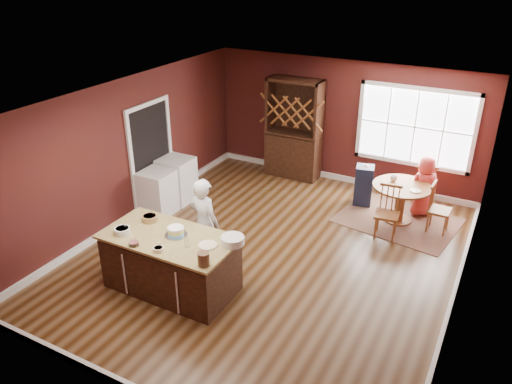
% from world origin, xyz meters
% --- Properties ---
extents(room_shell, '(7.00, 7.00, 7.00)m').
position_xyz_m(room_shell, '(0.00, 0.00, 1.35)').
color(room_shell, brown).
rests_on(room_shell, ground).
extents(window, '(2.36, 0.10, 1.66)m').
position_xyz_m(window, '(1.50, 3.47, 1.50)').
color(window, white).
rests_on(window, room_shell).
extents(doorway, '(0.08, 1.26, 2.13)m').
position_xyz_m(doorway, '(-2.97, 0.60, 1.02)').
color(doorway, white).
rests_on(doorway, room_shell).
extents(kitchen_island, '(2.01, 1.05, 0.92)m').
position_xyz_m(kitchen_island, '(-0.91, -1.59, 0.44)').
color(kitchen_island, black).
rests_on(kitchen_island, ground).
extents(dining_table, '(1.10, 1.10, 0.75)m').
position_xyz_m(dining_table, '(1.64, 2.20, 0.53)').
color(dining_table, '#944F24').
rests_on(dining_table, ground).
extents(baker, '(0.62, 0.45, 1.55)m').
position_xyz_m(baker, '(-0.81, -0.80, 0.78)').
color(baker, silver).
rests_on(baker, ground).
extents(layer_cake, '(0.34, 0.34, 0.14)m').
position_xyz_m(layer_cake, '(-0.83, -1.51, 0.99)').
color(layer_cake, white).
rests_on(layer_cake, kitchen_island).
extents(bowl_blue, '(0.24, 0.24, 0.09)m').
position_xyz_m(bowl_blue, '(-1.57, -1.84, 0.97)').
color(bowl_blue, white).
rests_on(bowl_blue, kitchen_island).
extents(bowl_yellow, '(0.24, 0.24, 0.09)m').
position_xyz_m(bowl_yellow, '(-1.46, -1.34, 0.97)').
color(bowl_yellow, olive).
rests_on(bowl_yellow, kitchen_island).
extents(bowl_pink, '(0.15, 0.15, 0.06)m').
position_xyz_m(bowl_pink, '(-1.20, -2.02, 0.95)').
color(bowl_pink, silver).
rests_on(bowl_pink, kitchen_island).
extents(bowl_olive, '(0.15, 0.15, 0.06)m').
position_xyz_m(bowl_olive, '(-0.79, -1.97, 0.95)').
color(bowl_olive, beige).
rests_on(bowl_olive, kitchen_island).
extents(drinking_glass, '(0.07, 0.07, 0.14)m').
position_xyz_m(drinking_glass, '(-0.51, -1.69, 0.99)').
color(drinking_glass, white).
rests_on(drinking_glass, kitchen_island).
extents(dinner_plate, '(0.27, 0.27, 0.02)m').
position_xyz_m(dinner_plate, '(-0.26, -1.53, 0.93)').
color(dinner_plate, '#FEEEB9').
rests_on(dinner_plate, kitchen_island).
extents(white_tub, '(0.34, 0.34, 0.12)m').
position_xyz_m(white_tub, '(0.03, -1.32, 0.98)').
color(white_tub, white).
rests_on(white_tub, kitchen_island).
extents(stoneware_crock, '(0.16, 0.16, 0.20)m').
position_xyz_m(stoneware_crock, '(-0.04, -1.97, 1.02)').
color(stoneware_crock, brown).
rests_on(stoneware_crock, kitchen_island).
extents(toy_figurine, '(0.05, 0.05, 0.09)m').
position_xyz_m(toy_figurine, '(-0.19, -1.81, 0.96)').
color(toy_figurine, yellow).
rests_on(toy_figurine, kitchen_island).
extents(rug, '(2.36, 1.96, 0.01)m').
position_xyz_m(rug, '(1.64, 2.20, 0.01)').
color(rug, brown).
rests_on(rug, ground).
extents(chair_east, '(0.40, 0.41, 0.95)m').
position_xyz_m(chair_east, '(2.37, 2.13, 0.48)').
color(chair_east, brown).
rests_on(chair_east, ground).
extents(chair_south, '(0.46, 0.45, 1.00)m').
position_xyz_m(chair_south, '(1.58, 1.47, 0.50)').
color(chair_south, brown).
rests_on(chair_south, ground).
extents(chair_north, '(0.51, 0.50, 1.00)m').
position_xyz_m(chair_north, '(1.92, 2.94, 0.50)').
color(chair_north, brown).
rests_on(chair_north, ground).
extents(seated_woman, '(0.71, 0.66, 1.21)m').
position_xyz_m(seated_woman, '(1.96, 2.68, 0.61)').
color(seated_woman, '#C83735').
rests_on(seated_woman, ground).
extents(high_chair, '(0.42, 0.42, 0.87)m').
position_xyz_m(high_chair, '(0.81, 2.56, 0.43)').
color(high_chair, '#1E2340').
rests_on(high_chair, ground).
extents(toddler, '(0.18, 0.14, 0.26)m').
position_xyz_m(toddler, '(0.89, 2.55, 0.81)').
color(toddler, '#8CA5BF').
rests_on(toddler, high_chair).
extents(table_plate, '(0.20, 0.20, 0.02)m').
position_xyz_m(table_plate, '(1.92, 2.06, 0.76)').
color(table_plate, beige).
rests_on(table_plate, dining_table).
extents(table_cup, '(0.14, 0.14, 0.10)m').
position_xyz_m(table_cup, '(1.44, 2.32, 0.80)').
color(table_cup, silver).
rests_on(table_cup, dining_table).
extents(hutch, '(1.22, 0.51, 2.25)m').
position_xyz_m(hutch, '(-1.06, 3.22, 1.12)').
color(hutch, black).
rests_on(hutch, ground).
extents(washer, '(0.61, 0.59, 0.88)m').
position_xyz_m(washer, '(-2.64, 0.28, 0.44)').
color(washer, silver).
rests_on(washer, ground).
extents(dryer, '(0.64, 0.62, 0.92)m').
position_xyz_m(dryer, '(-2.64, 0.92, 0.46)').
color(dryer, white).
rests_on(dryer, ground).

